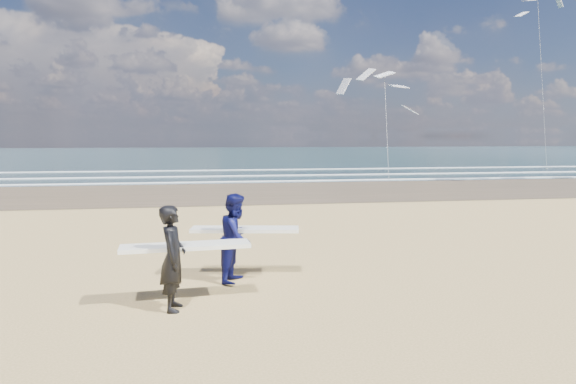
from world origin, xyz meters
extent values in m
cube|color=brown|center=(20.00, 18.00, 0.01)|extent=(220.00, 12.00, 0.01)
cube|color=#1A363B|center=(20.00, 72.00, 0.01)|extent=(220.00, 100.00, 0.02)
cube|color=white|center=(20.00, 22.80, 0.05)|extent=(220.00, 0.50, 0.05)
cube|color=white|center=(20.00, 27.50, 0.05)|extent=(220.00, 0.50, 0.05)
cube|color=white|center=(20.00, 34.00, 0.05)|extent=(220.00, 0.50, 0.05)
imported|color=black|center=(0.45, -0.64, 0.88)|extent=(0.46, 0.66, 1.76)
cube|color=white|center=(0.65, -0.29, 1.00)|extent=(2.23, 0.68, 0.07)
imported|color=#0C0E45|center=(1.60, 0.89, 0.88)|extent=(0.93, 1.04, 1.76)
cube|color=white|center=(1.80, 1.24, 0.98)|extent=(2.26, 0.89, 0.07)
cube|color=slate|center=(12.99, 22.81, 0.05)|extent=(0.12, 0.12, 0.10)
cube|color=slate|center=(30.59, 31.21, 0.05)|extent=(0.12, 0.12, 0.10)
camera|label=1|loc=(0.97, -9.14, 2.88)|focal=32.00mm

